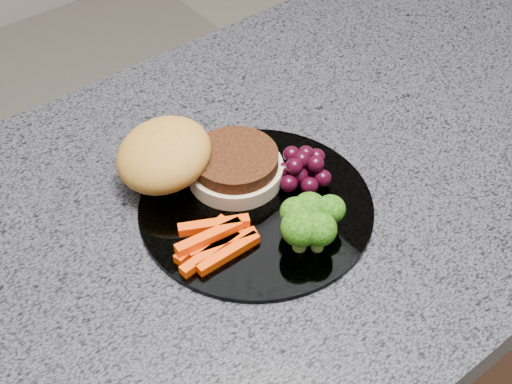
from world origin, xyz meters
The scene contains 6 objects.
countertop centered at (0.00, 0.00, 0.88)m, with size 1.20×0.60×0.04m, color #494A53.
plate centered at (-0.01, -0.02, 0.90)m, with size 0.26×0.26×0.01m, color white.
burger centered at (-0.05, 0.06, 0.93)m, with size 0.20×0.19×0.06m.
carrot_sticks centered at (-0.09, -0.04, 0.91)m, with size 0.09×0.06×0.02m.
broccoli centered at (0.00, -0.09, 0.93)m, with size 0.08×0.07×0.05m.
grape_bunch centered at (0.05, -0.02, 0.92)m, with size 0.07×0.06×0.04m.
Camera 1 is at (-0.35, -0.45, 1.47)m, focal length 50.00 mm.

